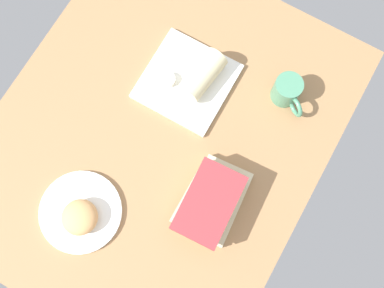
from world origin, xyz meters
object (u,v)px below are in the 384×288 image
object	(u,v)px
round_plate	(81,212)
breakfast_wrap	(202,75)
square_plate	(187,81)
sauce_cup	(168,80)
book_stack	(211,202)
coffee_mug	(287,91)
scone_pastry	(80,217)

from	to	relation	value
round_plate	breakfast_wrap	distance (cm)	50.39
square_plate	breakfast_wrap	distance (cm)	6.14
square_plate	sauce_cup	distance (cm)	5.81
book_stack	coffee_mug	xyz separation A→B (cm)	(-37.70, 3.53, -0.27)
round_plate	coffee_mug	bearing A→B (deg)	150.02
round_plate	book_stack	size ratio (longest dim) A/B	0.93
square_plate	book_stack	distance (cm)	36.13
round_plate	square_plate	bearing A→B (deg)	172.34
square_plate	book_stack	bearing A→B (deg)	39.92
round_plate	book_stack	bearing A→B (deg)	123.30
sauce_cup	breakfast_wrap	distance (cm)	10.16
round_plate	breakfast_wrap	world-z (taller)	breakfast_wrap
round_plate	coffee_mug	xyz separation A→B (cm)	(-56.98, 32.88, 3.78)
breakfast_wrap	coffee_mug	size ratio (longest dim) A/B	1.29
round_plate	book_stack	world-z (taller)	book_stack
round_plate	breakfast_wrap	size ratio (longest dim) A/B	1.55
round_plate	sauce_cup	bearing A→B (deg)	177.81
sauce_cup	breakfast_wrap	bearing A→B (deg)	122.58
square_plate	book_stack	size ratio (longest dim) A/B	1.02
round_plate	breakfast_wrap	xyz separation A→B (cm)	(-49.19, 10.00, 4.39)
breakfast_wrap	book_stack	distance (cm)	35.62
breakfast_wrap	coffee_mug	world-z (taller)	coffee_mug
round_plate	sauce_cup	world-z (taller)	sauce_cup
breakfast_wrap	book_stack	world-z (taller)	book_stack
coffee_mug	sauce_cup	bearing A→B (deg)	-67.21
scone_pastry	book_stack	distance (cm)	34.62
square_plate	coffee_mug	distance (cm)	28.69
square_plate	book_stack	xyz separation A→B (cm)	(27.54, 23.05, 3.95)
coffee_mug	square_plate	bearing A→B (deg)	-69.09
breakfast_wrap	coffee_mug	xyz separation A→B (cm)	(-7.79, 22.88, -0.61)
coffee_mug	scone_pastry	bearing A→B (deg)	-28.46
square_plate	sauce_cup	size ratio (longest dim) A/B	5.52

